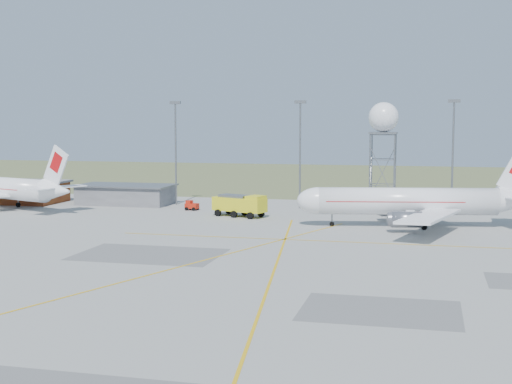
% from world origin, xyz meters
% --- Properties ---
extents(ground, '(400.00, 400.00, 0.00)m').
position_xyz_m(ground, '(0.00, 0.00, 0.00)').
color(ground, '#A4A59F').
rests_on(ground, ground).
extents(grass_strip, '(400.00, 120.00, 0.03)m').
position_xyz_m(grass_strip, '(0.00, 140.00, 0.01)').
color(grass_strip, '#506336').
rests_on(grass_strip, ground).
extents(building_grey, '(19.00, 10.00, 3.90)m').
position_xyz_m(building_grey, '(-45.00, 64.00, 1.97)').
color(building_grey, gray).
rests_on(building_grey, ground).
extents(mast_a, '(2.20, 0.50, 20.50)m').
position_xyz_m(mast_a, '(-35.00, 66.00, 12.07)').
color(mast_a, slate).
rests_on(mast_a, ground).
extents(mast_b, '(2.20, 0.50, 20.50)m').
position_xyz_m(mast_b, '(-10.00, 66.00, 12.07)').
color(mast_b, slate).
rests_on(mast_b, ground).
extents(mast_c, '(2.20, 0.50, 20.50)m').
position_xyz_m(mast_c, '(18.00, 66.00, 12.07)').
color(mast_c, slate).
rests_on(mast_c, ground).
extents(airliner_main, '(37.83, 36.29, 12.92)m').
position_xyz_m(airliner_main, '(11.32, 46.53, 3.96)').
color(airliner_main, white).
rests_on(airliner_main, ground).
extents(airliner_far, '(35.54, 33.46, 12.43)m').
position_xyz_m(airliner_far, '(-65.62, 52.51, 3.81)').
color(airliner_far, white).
rests_on(airliner_far, ground).
extents(radar_tower, '(5.55, 5.55, 20.08)m').
position_xyz_m(radar_tower, '(5.50, 66.76, 11.27)').
color(radar_tower, slate).
rests_on(radar_tower, ground).
extents(fire_truck, '(10.19, 6.38, 3.87)m').
position_xyz_m(fire_truck, '(-17.88, 51.68, 1.86)').
color(fire_truck, yellow).
rests_on(fire_truck, ground).
extents(baggage_tug, '(2.53, 2.15, 1.82)m').
position_xyz_m(baggage_tug, '(-29.10, 58.22, 0.69)').
color(baggage_tug, red).
rests_on(baggage_tug, ground).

